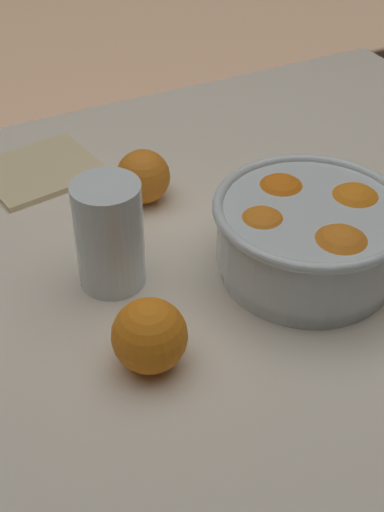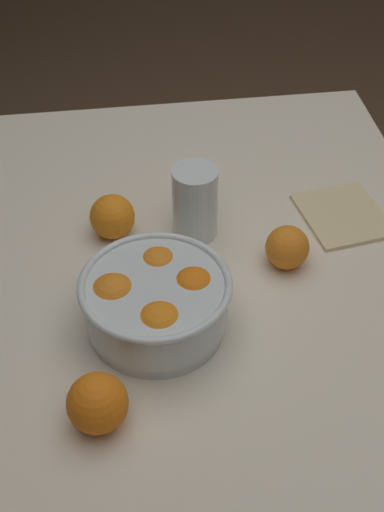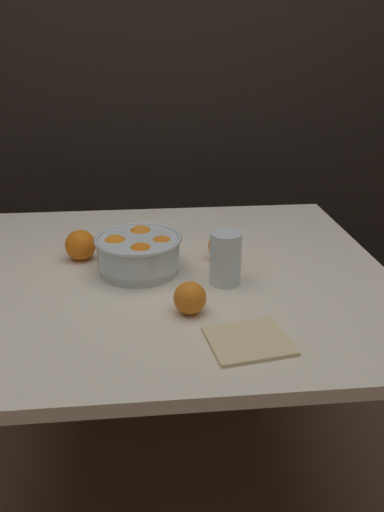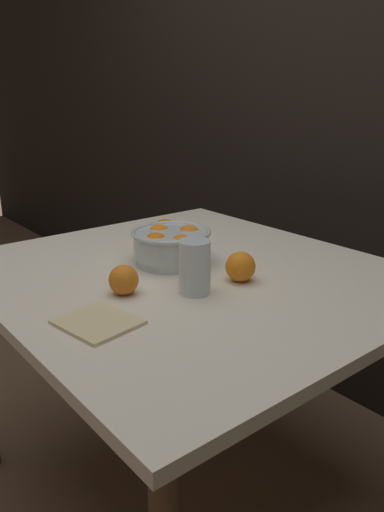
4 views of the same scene
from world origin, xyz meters
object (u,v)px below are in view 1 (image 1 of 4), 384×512
(juice_glass, at_px, (110,239))
(orange_loose_front, at_px, (150,336))
(fruit_bowl, at_px, (310,235))
(orange_loose_aside, at_px, (143,177))

(juice_glass, bearing_deg, orange_loose_front, 84.11)
(fruit_bowl, height_order, juice_glass, juice_glass)
(orange_loose_front, bearing_deg, orange_loose_aside, -112.35)
(juice_glass, bearing_deg, fruit_bowl, 157.00)
(juice_glass, distance_m, orange_loose_front, 0.14)
(juice_glass, height_order, orange_loose_front, juice_glass)
(fruit_bowl, distance_m, juice_glass, 0.23)
(juice_glass, height_order, orange_loose_aside, juice_glass)
(orange_loose_front, distance_m, orange_loose_aside, 0.30)
(fruit_bowl, relative_size, orange_loose_aside, 3.09)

